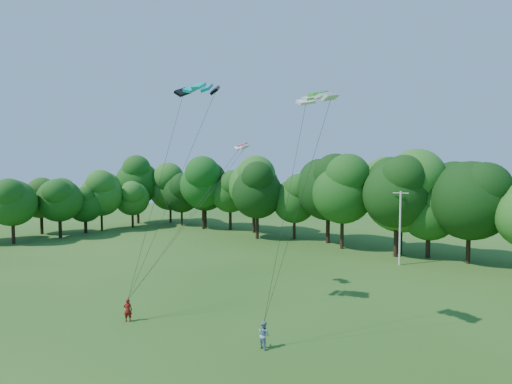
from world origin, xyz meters
The scene contains 10 objects.
ground centered at (0.00, 0.00, 0.00)m, with size 160.00×160.00×0.00m, color #204E15.
utility_pole centered at (5.33, 30.82, 4.12)m, with size 1.60×0.31×8.01m.
kite_flyer_left centered at (-3.91, 3.34, 0.79)m, with size 0.58×0.38×1.58m, color maroon.
kite_flyer_right centered at (5.80, 5.79, 0.79)m, with size 0.77×0.60×1.59m, color #879FBB.
kite_teal centered at (-1.12, 7.45, 16.15)m, with size 3.28×2.38×0.74m.
kite_green centered at (7.65, 8.58, 14.76)m, with size 2.81×1.87×0.42m.
kite_pink centered at (-1.90, 13.06, 12.38)m, with size 1.79×1.38×0.39m.
tree_back_west centered at (-30.00, 36.09, 7.88)m, with size 8.68×8.68×12.63m.
tree_back_center centered at (3.60, 34.72, 7.84)m, with size 8.63×8.63×12.56m.
tree_flank_west centered at (-46.42, 16.40, 6.06)m, with size 6.68×6.68×9.71m.
Camera 1 is at (19.34, -12.24, 10.39)m, focal length 28.00 mm.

